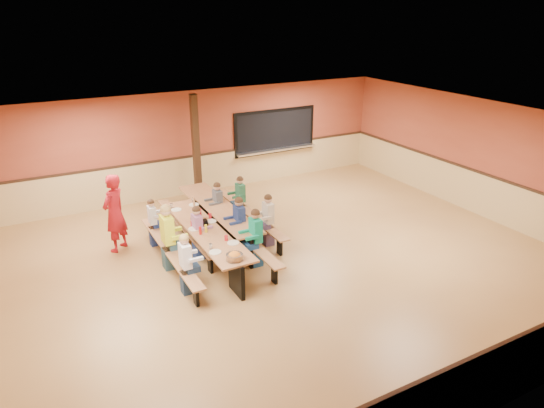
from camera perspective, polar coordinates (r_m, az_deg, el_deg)
ground at (r=10.55m, az=0.90°, el=-6.99°), size 12.00×12.00×0.00m
room_envelope at (r=10.23m, az=0.93°, el=-3.61°), size 12.04×10.04×3.02m
kitchen_pass_through at (r=15.25m, az=0.37°, el=8.33°), size 2.78×0.28×1.38m
structural_post at (r=13.65m, az=-8.91°, el=6.44°), size 0.18×0.18×3.00m
cafeteria_table_main at (r=10.56m, az=-7.72°, el=-3.95°), size 1.91×3.70×0.74m
cafeteria_table_second at (r=11.63m, az=-6.38°, el=-1.34°), size 1.91×3.70×0.74m
seated_child_white_left at (r=9.38m, az=-10.10°, el=-7.02°), size 0.38×0.31×1.23m
seated_adult_yellow at (r=10.29m, az=-12.14°, el=-3.88°), size 0.47×0.38×1.41m
seated_child_grey_left at (r=11.41m, az=-13.85°, el=-2.17°), size 0.33×0.27×1.12m
seated_child_teal_right at (r=10.19m, az=-1.93°, el=-4.04°), size 0.40×0.33×1.28m
seated_child_navy_right at (r=10.86m, az=-3.85°, el=-2.40°), size 0.39×0.32×1.26m
seated_child_char_right at (r=11.93m, az=-6.37°, el=-0.30°), size 0.37×0.30×1.21m
seated_child_purple_sec at (r=10.60m, az=-8.74°, el=-3.40°), size 0.37×0.31×1.22m
seated_child_green_sec at (r=12.32m, az=-3.72°, el=0.52°), size 0.37×0.30×1.21m
seated_child_tan_sec at (r=11.07m, az=-0.46°, el=-1.94°), size 0.38×0.31×1.23m
standing_woman at (r=11.29m, az=-18.03°, el=-1.02°), size 0.77×0.76×1.80m
punch_pitcher at (r=10.96m, az=-8.69°, el=-1.14°), size 0.16×0.16×0.22m
chip_bowl at (r=9.13m, az=-4.44°, el=-6.16°), size 0.32×0.32×0.15m
napkin_dispenser at (r=10.60m, az=-7.91°, el=-2.18°), size 0.10×0.14×0.13m
condiment_mustard at (r=10.27m, az=-7.78°, el=-2.87°), size 0.06×0.06×0.17m
condiment_ketchup at (r=10.19m, az=-8.43°, el=-3.11°), size 0.06×0.06×0.17m
table_paddle at (r=10.84m, az=-9.07°, el=-1.28°), size 0.16×0.16×0.56m
place_settings at (r=10.44m, az=-7.79°, el=-2.63°), size 0.65×3.30×0.11m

